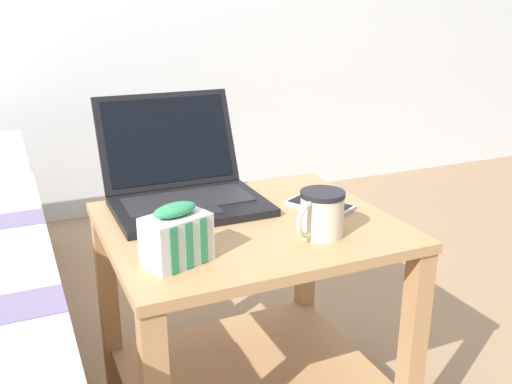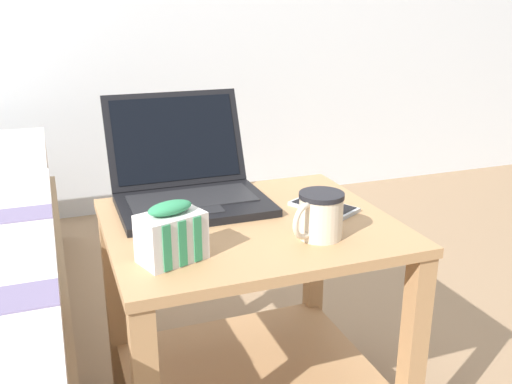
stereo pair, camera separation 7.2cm
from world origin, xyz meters
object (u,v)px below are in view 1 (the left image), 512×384
Objects in this scene: mug_front_left at (321,212)px; cell_phone at (320,205)px; snack_bag at (177,236)px; laptop at (183,183)px.

cell_phone is (0.09, 0.15, -0.05)m from mug_front_left.
cell_phone is at bearing 60.29° from mug_front_left.
mug_front_left is at bearing 0.20° from snack_bag.
mug_front_left is (0.20, -0.31, 0.00)m from laptop.
mug_front_left is 0.93× the size of snack_bag.
snack_bag is at bearing -108.92° from laptop.
laptop is at bearing 150.34° from cell_phone.
laptop is 2.73× the size of mug_front_left.
mug_front_left reaches higher than cell_phone.
laptop is at bearing 122.40° from mug_front_left.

